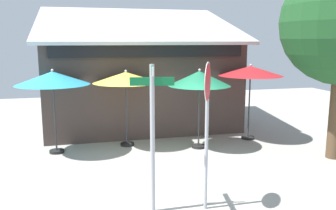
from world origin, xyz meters
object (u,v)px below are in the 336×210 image
at_px(stop_sign, 207,108).
at_px(patio_umbrella_crimson_far_right, 251,72).
at_px(patio_umbrella_teal_left, 53,79).
at_px(patio_umbrella_mustard_center, 126,78).
at_px(patio_umbrella_forest_green_right, 199,79).
at_px(street_sign_post, 152,124).

distance_m(stop_sign, patio_umbrella_crimson_far_right, 5.59).
bearing_deg(patio_umbrella_teal_left, patio_umbrella_mustard_center, 5.96).
distance_m(patio_umbrella_teal_left, patio_umbrella_crimson_far_right, 6.36).
bearing_deg(stop_sign, patio_umbrella_forest_green_right, 72.88).
bearing_deg(patio_umbrella_crimson_far_right, street_sign_post, -134.16).
bearing_deg(patio_umbrella_crimson_far_right, patio_umbrella_teal_left, 179.92).
bearing_deg(patio_umbrella_mustard_center, stop_sign, -78.89).
distance_m(stop_sign, patio_umbrella_mustard_center, 4.88).
bearing_deg(stop_sign, patio_umbrella_mustard_center, 101.11).
xyz_separation_m(patio_umbrella_mustard_center, patio_umbrella_forest_green_right, (2.17, -0.80, -0.00)).
bearing_deg(patio_umbrella_teal_left, stop_sign, -55.56).
distance_m(patio_umbrella_teal_left, patio_umbrella_forest_green_right, 4.39).
xyz_separation_m(street_sign_post, stop_sign, (1.05, -0.14, 0.28)).
relative_size(street_sign_post, patio_umbrella_forest_green_right, 1.16).
relative_size(patio_umbrella_mustard_center, patio_umbrella_crimson_far_right, 0.95).
relative_size(patio_umbrella_forest_green_right, patio_umbrella_crimson_far_right, 0.97).
bearing_deg(patio_umbrella_mustard_center, patio_umbrella_forest_green_right, -20.16).
bearing_deg(street_sign_post, stop_sign, -7.34).
bearing_deg(patio_umbrella_mustard_center, patio_umbrella_teal_left, -174.04).
relative_size(stop_sign, patio_umbrella_crimson_far_right, 1.14).
relative_size(street_sign_post, patio_umbrella_teal_left, 1.15).
bearing_deg(patio_umbrella_forest_green_right, patio_umbrella_teal_left, 172.57).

